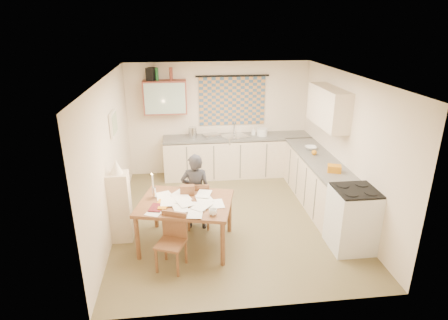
{
  "coord_description": "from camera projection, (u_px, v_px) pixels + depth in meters",
  "views": [
    {
      "loc": [
        -0.83,
        -5.86,
        3.34
      ],
      "look_at": [
        -0.12,
        0.2,
        1.04
      ],
      "focal_mm": 30.0,
      "sensor_mm": 36.0,
      "label": 1
    }
  ],
  "objects": [
    {
      "name": "chair_near",
      "position": [
        172.0,
        252.0,
        5.3
      ],
      "size": [
        0.48,
        0.48,
        0.82
      ],
      "rotation": [
        0.0,
        0.0,
        -0.39
      ],
      "color": "brown",
      "rests_on": "floor"
    },
    {
      "name": "chair_far",
      "position": [
        198.0,
        212.0,
        6.36
      ],
      "size": [
        0.41,
        0.41,
        0.84
      ],
      "rotation": [
        0.0,
        0.0,
        3.07
      ],
      "color": "brown",
      "rests_on": "floor"
    },
    {
      "name": "print_canvas",
      "position": [
        115.0,
        123.0,
        6.28
      ],
      "size": [
        0.01,
        0.42,
        0.32
      ],
      "primitive_type": "cube",
      "color": "beige",
      "rests_on": "wall_left"
    },
    {
      "name": "soap_bottle",
      "position": [
        253.0,
        131.0,
        8.3
      ],
      "size": [
        0.1,
        0.1,
        0.17
      ],
      "primitive_type": "imported",
      "rotation": [
        0.0,
        0.0,
        0.13
      ],
      "color": "white",
      "rests_on": "counter_back"
    },
    {
      "name": "framed_print",
      "position": [
        113.0,
        123.0,
        6.28
      ],
      "size": [
        0.04,
        0.5,
        0.4
      ],
      "primitive_type": "cube",
      "color": "silver",
      "rests_on": "wall_left"
    },
    {
      "name": "wall_left",
      "position": [
        110.0,
        157.0,
        6.06
      ],
      "size": [
        0.02,
        4.5,
        2.5
      ],
      "primitive_type": "cube",
      "color": "beige",
      "rests_on": "floor"
    },
    {
      "name": "mug",
      "position": [
        213.0,
        212.0,
        5.27
      ],
      "size": [
        0.15,
        0.15,
        0.09
      ],
      "primitive_type": "imported",
      "rotation": [
        0.0,
        0.0,
        -0.16
      ],
      "color": "white",
      "rests_on": "dining_table"
    },
    {
      "name": "tap",
      "position": [
        234.0,
        128.0,
        8.36
      ],
      "size": [
        0.03,
        0.03,
        0.28
      ],
      "primitive_type": "cylinder",
      "rotation": [
        0.0,
        0.0,
        0.09
      ],
      "color": "silver",
      "rests_on": "counter_back"
    },
    {
      "name": "candle",
      "position": [
        153.0,
        181.0,
        5.66
      ],
      "size": [
        0.03,
        0.03,
        0.22
      ],
      "primitive_type": "cylinder",
      "rotation": [
        0.0,
        0.0,
        -0.14
      ],
      "color": "white",
      "rests_on": "dining_table"
    },
    {
      "name": "wall_front",
      "position": [
        260.0,
        219.0,
        4.18
      ],
      "size": [
        4.0,
        0.02,
        2.5
      ],
      "primitive_type": "cube",
      "color": "beige",
      "rests_on": "floor"
    },
    {
      "name": "bottle_brown",
      "position": [
        171.0,
        74.0,
        7.74
      ],
      "size": [
        0.08,
        0.08,
        0.26
      ],
      "primitive_type": "cylinder",
      "rotation": [
        0.0,
        0.0,
        -0.09
      ],
      "color": "brown",
      "rests_on": "wall_cabinet"
    },
    {
      "name": "wall_right",
      "position": [
        347.0,
        148.0,
        6.5
      ],
      "size": [
        0.02,
        4.5,
        2.5
      ],
      "primitive_type": "cube",
      "color": "beige",
      "rests_on": "floor"
    },
    {
      "name": "wall_cabinet",
      "position": [
        165.0,
        97.0,
        7.89
      ],
      "size": [
        0.9,
        0.34,
        0.7
      ],
      "primitive_type": "cube",
      "color": "brown",
      "rests_on": "wall_back"
    },
    {
      "name": "dish_rack",
      "position": [
        212.0,
        136.0,
        8.18
      ],
      "size": [
        0.42,
        0.39,
        0.06
      ],
      "primitive_type": "cube",
      "rotation": [
        0.0,
        0.0,
        0.31
      ],
      "color": "silver",
      "rests_on": "counter_back"
    },
    {
      "name": "stove",
      "position": [
        353.0,
        219.0,
        5.69
      ],
      "size": [
        0.64,
        0.64,
        0.99
      ],
      "color": "white",
      "rests_on": "floor"
    },
    {
      "name": "candle_holder",
      "position": [
        154.0,
        193.0,
        5.75
      ],
      "size": [
        0.08,
        0.08,
        0.18
      ],
      "primitive_type": "cylinder",
      "rotation": [
        0.0,
        0.0,
        -0.5
      ],
      "color": "silver",
      "rests_on": "dining_table"
    },
    {
      "name": "upper_cabinet_right",
      "position": [
        328.0,
        107.0,
        6.78
      ],
      "size": [
        0.34,
        1.3,
        0.7
      ],
      "primitive_type": "cube",
      "color": "beige",
      "rests_on": "wall_right"
    },
    {
      "name": "lampshade",
      "position": [
        116.0,
        167.0,
        5.64
      ],
      "size": [
        0.2,
        0.2,
        0.22
      ],
      "primitive_type": "cone",
      "color": "silver",
      "rests_on": "shelf_stand"
    },
    {
      "name": "shelf_stand",
      "position": [
        120.0,
        207.0,
        5.88
      ],
      "size": [
        0.32,
        0.3,
        1.15
      ],
      "primitive_type": "cube",
      "color": "beige",
      "rests_on": "floor"
    },
    {
      "name": "ceiling",
      "position": [
        233.0,
        76.0,
        5.83
      ],
      "size": [
        4.0,
        4.5,
        0.02
      ],
      "primitive_type": "cube",
      "color": "white",
      "rests_on": "floor"
    },
    {
      "name": "kettle",
      "position": [
        193.0,
        132.0,
        8.1
      ],
      "size": [
        0.24,
        0.24,
        0.24
      ],
      "primitive_type": "cylinder",
      "rotation": [
        0.0,
        0.0,
        0.39
      ],
      "color": "silver",
      "rests_on": "counter_back"
    },
    {
      "name": "dining_table",
      "position": [
        186.0,
        223.0,
        5.8
      ],
      "size": [
        1.58,
        1.34,
        0.75
      ],
      "rotation": [
        0.0,
        0.0,
        -0.23
      ],
      "color": "brown",
      "rests_on": "floor"
    },
    {
      "name": "book",
      "position": [
        157.0,
        203.0,
        5.59
      ],
      "size": [
        0.29,
        0.33,
        0.02
      ],
      "primitive_type": "imported",
      "rotation": [
        0.0,
        0.0,
        -0.2
      ],
      "color": "orange",
      "rests_on": "dining_table"
    },
    {
      "name": "sink",
      "position": [
        235.0,
        138.0,
        8.26
      ],
      "size": [
        0.68,
        0.63,
        0.1
      ],
      "primitive_type": "cube",
      "rotation": [
        0.0,
        0.0,
        0.41
      ],
      "color": "silver",
      "rests_on": "counter_back"
    },
    {
      "name": "mixing_bowl",
      "position": [
        262.0,
        132.0,
        8.28
      ],
      "size": [
        0.26,
        0.26,
        0.16
      ],
      "primitive_type": "cylinder",
      "rotation": [
        0.0,
        0.0,
        -0.1
      ],
      "color": "white",
      "rests_on": "counter_back"
    },
    {
      "name": "candle_flame",
      "position": [
        151.0,
        174.0,
        5.62
      ],
      "size": [
        0.02,
        0.02,
        0.02
      ],
      "primitive_type": "sphere",
      "color": "#FFCC66",
      "rests_on": "dining_table"
    },
    {
      "name": "wall_back",
      "position": [
        219.0,
        119.0,
        8.38
      ],
      "size": [
        4.0,
        0.02,
        2.5
      ],
      "primitive_type": "cube",
      "color": "beige",
      "rests_on": "floor"
    },
    {
      "name": "papers",
      "position": [
        187.0,
        201.0,
        5.64
      ],
      "size": [
        1.17,
        1.06,
        0.03
      ],
      "rotation": [
        0.0,
        0.0,
        -0.23
      ],
      "color": "white",
      "rests_on": "dining_table"
    },
    {
      "name": "speaker",
      "position": [
        151.0,
        74.0,
        7.69
      ],
      "size": [
        0.22,
        0.24,
        0.26
      ],
      "primitive_type": "cube",
      "rotation": [
        0.0,
        0.0,
        -0.34
      ],
      "color": "black",
      "rests_on": "wall_cabinet"
    },
    {
      "name": "magazine",
      "position": [
        150.0,
        207.0,
        5.47
      ],
      "size": [
        0.31,
        0.35,
        0.02
      ],
      "primitive_type": "imported",
      "rotation": [
        0.0,
        0.0,
        -0.25
      ],
      "color": "maroon",
      "rests_on": "dining_table"
    },
    {
      "name": "counter_back",
      "position": [
        238.0,
        156.0,
        8.42
      ],
      "size": [
        3.3,
        0.62,
        0.92
      ],
      "color": "beige",
      "rests_on": "floor"
    },
    {
      "name": "bottle_green",
      "position": [
        157.0,
        74.0,
        7.71
      ],
      "size": [
        0.08,
        0.08,
        0.26
      ],
      "primitive_type": "cylinder",
      "rotation": [
        0.0,
        0.0,
        0.19
      ],
      "color": "#195926",
      "rests_on": "wall_cabinet"
    },
    {
      "name": "person",
      "position": [
        196.0,
        192.0,
        6.19
      ],
      "size": [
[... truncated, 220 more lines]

